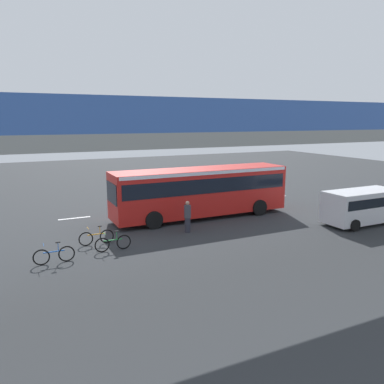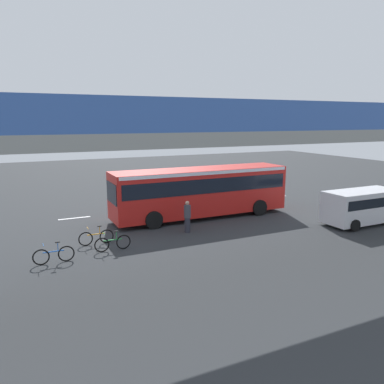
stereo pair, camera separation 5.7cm
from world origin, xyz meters
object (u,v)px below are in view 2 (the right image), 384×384
at_px(bicycle_orange, 96,237).
at_px(pedestrian, 187,217).
at_px(parked_van, 362,205).
at_px(bicycle_green, 113,243).
at_px(bicycle_blue, 54,255).
at_px(city_bus, 201,188).
at_px(traffic_sign, 206,179).

distance_m(bicycle_orange, pedestrian, 5.07).
relative_size(parked_van, bicycle_orange, 2.71).
bearing_deg(pedestrian, bicycle_green, 15.18).
relative_size(bicycle_orange, bicycle_green, 1.00).
height_order(bicycle_green, bicycle_blue, same).
relative_size(city_bus, pedestrian, 6.44).
relative_size(parked_van, bicycle_green, 2.71).
bearing_deg(traffic_sign, parked_van, 124.36).
xyz_separation_m(parked_van, pedestrian, (10.20, -2.93, -0.30)).
distance_m(parked_van, bicycle_green, 14.83).
bearing_deg(pedestrian, parked_van, 163.95).
bearing_deg(traffic_sign, bicycle_orange, 31.96).
relative_size(city_bus, bicycle_orange, 6.52).
bearing_deg(bicycle_blue, city_bus, -154.71).
relative_size(bicycle_orange, traffic_sign, 0.63).
xyz_separation_m(city_bus, parked_van, (-7.98, 5.67, -0.70)).
bearing_deg(bicycle_blue, bicycle_green, -169.40).
bearing_deg(bicycle_green, bicycle_blue, 10.60).
bearing_deg(bicycle_orange, pedestrian, 179.57).
xyz_separation_m(city_bus, pedestrian, (2.21, 2.74, -1.00)).
bearing_deg(bicycle_green, city_bus, -149.52).
height_order(parked_van, bicycle_orange, parked_van).
xyz_separation_m(bicycle_orange, traffic_sign, (-9.26, -5.78, 1.52)).
bearing_deg(city_bus, traffic_sign, -123.00).
bearing_deg(pedestrian, bicycle_orange, -0.43).
bearing_deg(city_bus, bicycle_orange, 20.38).
distance_m(city_bus, bicycle_orange, 7.89).
distance_m(parked_van, bicycle_orange, 15.55).
height_order(parked_van, pedestrian, parked_van).
relative_size(parked_van, traffic_sign, 1.71).
bearing_deg(parked_van, bicycle_orange, -11.03).
bearing_deg(bicycle_orange, bicycle_blue, 38.85).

